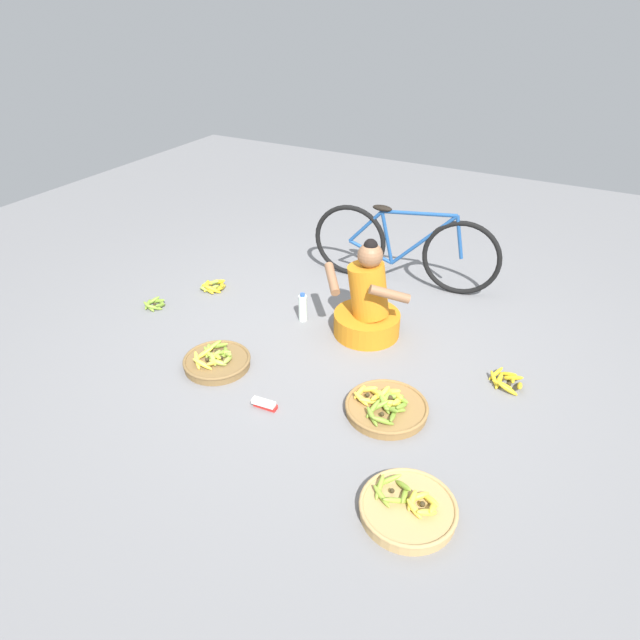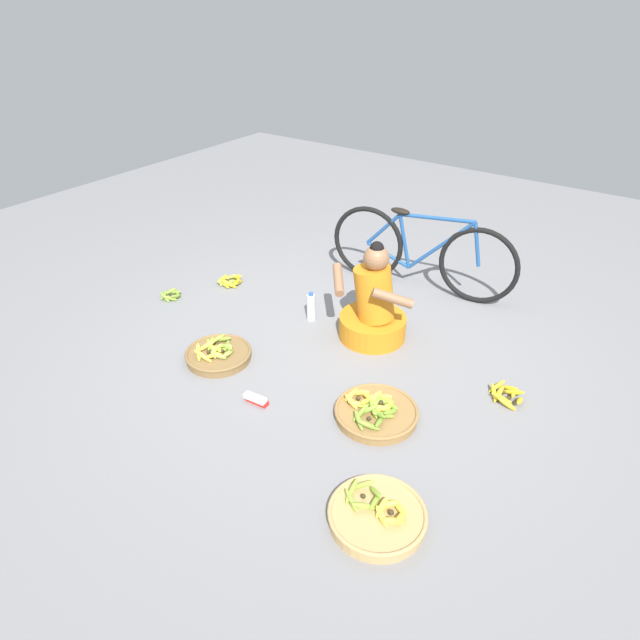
{
  "view_description": "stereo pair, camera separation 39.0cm",
  "coord_description": "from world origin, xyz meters",
  "px_view_note": "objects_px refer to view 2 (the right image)",
  "views": [
    {
      "loc": [
        1.58,
        -3.12,
        2.4
      ],
      "look_at": [
        0.0,
        -0.2,
        0.35
      ],
      "focal_mm": 31.07,
      "sensor_mm": 36.0,
      "label": 1
    },
    {
      "loc": [
        1.91,
        -2.92,
        2.4
      ],
      "look_at": [
        0.0,
        -0.2,
        0.35
      ],
      "focal_mm": 31.07,
      "sensor_mm": 36.0,
      "label": 2
    }
  ],
  "objects_px": {
    "loose_bananas_near_bicycle": "(230,281)",
    "loose_bananas_mid_right": "(506,395)",
    "loose_bananas_back_left": "(171,295)",
    "vendor_woman_front": "(373,308)",
    "banana_basket_back_center": "(218,354)",
    "banana_basket_back_right": "(376,412)",
    "water_bottle": "(311,307)",
    "banana_basket_front_right": "(377,515)",
    "packet_carton_stack": "(256,399)",
    "bicycle_leaning": "(421,252)"
  },
  "relations": [
    {
      "from": "loose_bananas_mid_right",
      "to": "packet_carton_stack",
      "type": "height_order",
      "value": "loose_bananas_mid_right"
    },
    {
      "from": "banana_basket_front_right",
      "to": "loose_bananas_near_bicycle",
      "type": "height_order",
      "value": "banana_basket_front_right"
    },
    {
      "from": "loose_bananas_mid_right",
      "to": "loose_bananas_back_left",
      "type": "bearing_deg",
      "value": -173.21
    },
    {
      "from": "loose_bananas_back_left",
      "to": "water_bottle",
      "type": "bearing_deg",
      "value": 18.82
    },
    {
      "from": "bicycle_leaning",
      "to": "packet_carton_stack",
      "type": "bearing_deg",
      "value": -94.07
    },
    {
      "from": "bicycle_leaning",
      "to": "loose_bananas_back_left",
      "type": "relative_size",
      "value": 8.31
    },
    {
      "from": "loose_bananas_near_bicycle",
      "to": "packet_carton_stack",
      "type": "height_order",
      "value": "loose_bananas_near_bicycle"
    },
    {
      "from": "banana_basket_back_center",
      "to": "loose_bananas_near_bicycle",
      "type": "xyz_separation_m",
      "value": [
        -0.75,
        0.92,
        -0.01
      ]
    },
    {
      "from": "loose_bananas_near_bicycle",
      "to": "banana_basket_front_right",
      "type": "bearing_deg",
      "value": -31.68
    },
    {
      "from": "bicycle_leaning",
      "to": "packet_carton_stack",
      "type": "relative_size",
      "value": 10.03
    },
    {
      "from": "banana_basket_back_right",
      "to": "vendor_woman_front",
      "type": "bearing_deg",
      "value": 122.12
    },
    {
      "from": "loose_bananas_near_bicycle",
      "to": "loose_bananas_mid_right",
      "type": "bearing_deg",
      "value": -3.21
    },
    {
      "from": "loose_bananas_mid_right",
      "to": "packet_carton_stack",
      "type": "relative_size",
      "value": 1.48
    },
    {
      "from": "banana_basket_back_center",
      "to": "water_bottle",
      "type": "height_order",
      "value": "water_bottle"
    },
    {
      "from": "banana_basket_front_right",
      "to": "loose_bananas_mid_right",
      "type": "bearing_deg",
      "value": 81.04
    },
    {
      "from": "water_bottle",
      "to": "packet_carton_stack",
      "type": "xyz_separation_m",
      "value": [
        0.32,
        -1.07,
        -0.09
      ]
    },
    {
      "from": "vendor_woman_front",
      "to": "packet_carton_stack",
      "type": "distance_m",
      "value": 1.18
    },
    {
      "from": "banana_basket_back_right",
      "to": "banana_basket_front_right",
      "type": "xyz_separation_m",
      "value": [
        0.41,
        -0.69,
        0.0
      ]
    },
    {
      "from": "water_bottle",
      "to": "vendor_woman_front",
      "type": "bearing_deg",
      "value": 6.81
    },
    {
      "from": "banana_basket_back_center",
      "to": "loose_bananas_back_left",
      "type": "distance_m",
      "value": 1.08
    },
    {
      "from": "banana_basket_back_center",
      "to": "banana_basket_front_right",
      "type": "xyz_separation_m",
      "value": [
        1.68,
        -0.58,
        0.0
      ]
    },
    {
      "from": "banana_basket_back_right",
      "to": "loose_bananas_mid_right",
      "type": "height_order",
      "value": "banana_basket_back_right"
    },
    {
      "from": "loose_bananas_back_left",
      "to": "loose_bananas_mid_right",
      "type": "bearing_deg",
      "value": 6.79
    },
    {
      "from": "vendor_woman_front",
      "to": "packet_carton_stack",
      "type": "xyz_separation_m",
      "value": [
        -0.22,
        -1.14,
        -0.23
      ]
    },
    {
      "from": "bicycle_leaning",
      "to": "water_bottle",
      "type": "relative_size",
      "value": 6.79
    },
    {
      "from": "loose_bananas_near_bicycle",
      "to": "water_bottle",
      "type": "relative_size",
      "value": 0.97
    },
    {
      "from": "loose_bananas_near_bicycle",
      "to": "water_bottle",
      "type": "xyz_separation_m",
      "value": [
        0.98,
        -0.08,
        0.08
      ]
    },
    {
      "from": "banana_basket_front_right",
      "to": "loose_bananas_back_left",
      "type": "distance_m",
      "value": 2.86
    },
    {
      "from": "packet_carton_stack",
      "to": "banana_basket_front_right",
      "type": "bearing_deg",
      "value": -17.5
    },
    {
      "from": "bicycle_leaning",
      "to": "loose_bananas_mid_right",
      "type": "xyz_separation_m",
      "value": [
        1.19,
        -1.07,
        -0.33
      ]
    },
    {
      "from": "packet_carton_stack",
      "to": "water_bottle",
      "type": "bearing_deg",
      "value": 106.83
    },
    {
      "from": "vendor_woman_front",
      "to": "loose_bananas_near_bicycle",
      "type": "bearing_deg",
      "value": 179.59
    },
    {
      "from": "packet_carton_stack",
      "to": "bicycle_leaning",
      "type": "bearing_deg",
      "value": 85.93
    },
    {
      "from": "water_bottle",
      "to": "banana_basket_front_right",
      "type": "bearing_deg",
      "value": -44.5
    },
    {
      "from": "loose_bananas_near_bicycle",
      "to": "loose_bananas_back_left",
      "type": "bearing_deg",
      "value": -116.05
    },
    {
      "from": "vendor_woman_front",
      "to": "loose_bananas_mid_right",
      "type": "distance_m",
      "value": 1.16
    },
    {
      "from": "banana_basket_back_right",
      "to": "water_bottle",
      "type": "distance_m",
      "value": 1.28
    },
    {
      "from": "banana_basket_back_center",
      "to": "water_bottle",
      "type": "bearing_deg",
      "value": 74.73
    },
    {
      "from": "bicycle_leaning",
      "to": "banana_basket_front_right",
      "type": "bearing_deg",
      "value": -67.93
    },
    {
      "from": "banana_basket_back_center",
      "to": "banana_basket_back_right",
      "type": "bearing_deg",
      "value": 5.12
    },
    {
      "from": "loose_bananas_mid_right",
      "to": "vendor_woman_front",
      "type": "bearing_deg",
      "value": 173.04
    },
    {
      "from": "banana_basket_back_center",
      "to": "loose_bananas_near_bicycle",
      "type": "height_order",
      "value": "banana_basket_back_center"
    },
    {
      "from": "banana_basket_back_right",
      "to": "loose_bananas_mid_right",
      "type": "bearing_deg",
      "value": 46.69
    },
    {
      "from": "loose_bananas_back_left",
      "to": "banana_basket_back_right",
      "type": "bearing_deg",
      "value": -7.99
    },
    {
      "from": "loose_bananas_mid_right",
      "to": "banana_basket_back_right",
      "type": "bearing_deg",
      "value": -133.31
    },
    {
      "from": "vendor_woman_front",
      "to": "loose_bananas_back_left",
      "type": "height_order",
      "value": "vendor_woman_front"
    },
    {
      "from": "packet_carton_stack",
      "to": "loose_bananas_near_bicycle",
      "type": "bearing_deg",
      "value": 138.73
    },
    {
      "from": "bicycle_leaning",
      "to": "loose_bananas_near_bicycle",
      "type": "xyz_separation_m",
      "value": [
        -1.45,
        -0.92,
        -0.33
      ]
    },
    {
      "from": "banana_basket_back_center",
      "to": "banana_basket_back_right",
      "type": "xyz_separation_m",
      "value": [
        1.27,
        0.11,
        -0.0
      ]
    },
    {
      "from": "banana_basket_back_right",
      "to": "loose_bananas_mid_right",
      "type": "relative_size",
      "value": 2.16
    }
  ]
}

